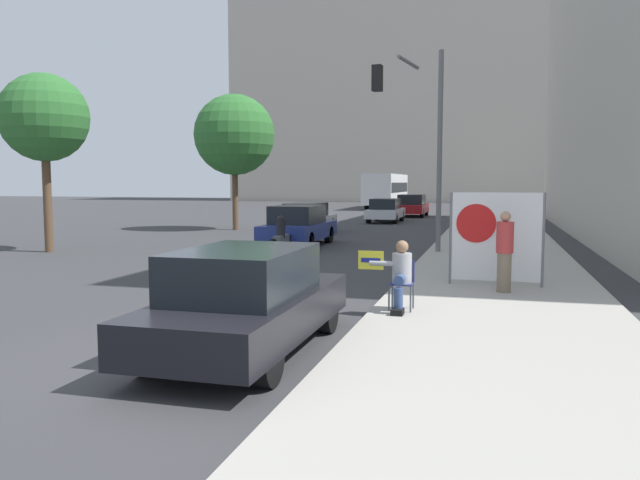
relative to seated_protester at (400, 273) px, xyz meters
name	(u,v)px	position (x,y,z in m)	size (l,w,h in m)	color
ground_plane	(186,359)	(-2.35, -3.31, -0.77)	(160.00, 160.00, 0.00)	#38383A
sidewalk_curb	(496,248)	(1.66, 11.69, -0.71)	(4.31, 90.00, 0.12)	#A8A399
building_backdrop_far	(446,76)	(-4.35, 68.20, 14.54)	(52.00, 12.00, 30.61)	#BCB2A3
seated_protester	(400,273)	(0.00, 0.00, 0.00)	(0.95, 0.77, 1.21)	#474C56
jogger_on_sidewalk	(505,251)	(1.76, 2.34, 0.18)	(0.34, 0.34, 1.63)	#756651
pedestrian_behind	(490,237)	(1.46, 4.99, 0.25)	(0.34, 0.34, 1.74)	#334775
protest_banner	(495,237)	(1.58, 3.14, 0.40)	(1.96, 0.06, 1.99)	slate
traffic_light_pole	(417,121)	(-0.87, 9.64, 3.52)	(2.33, 2.09, 6.30)	slate
parked_car_curbside	(247,301)	(-1.68, -2.80, -0.05)	(1.74, 4.30, 1.44)	black
car_on_road_nearest	(298,226)	(-5.33, 11.13, -0.03)	(1.79, 4.40, 1.48)	navy
car_on_road_midblock	(307,218)	(-6.70, 16.81, -0.07)	(1.76, 4.41, 1.38)	silver
car_on_road_distant	(386,210)	(-4.50, 25.47, -0.07)	(1.73, 4.26, 1.38)	silver
car_on_road_far_lane	(412,206)	(-3.77, 32.02, -0.02)	(1.90, 4.79, 1.49)	maroon
city_bus_on_road	(386,189)	(-7.61, 44.29, 0.98)	(2.49, 10.13, 3.03)	silver
motorcycle_on_road	(281,238)	(-4.98, 8.18, -0.22)	(0.28, 2.22, 1.27)	#565B60
street_tree_near_curb	(44,118)	(-12.75, 6.97, 3.65)	(2.88, 2.88, 5.88)	brown
street_tree_midblock	(234,135)	(-10.61, 17.67, 3.83)	(3.90, 3.90, 6.56)	brown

